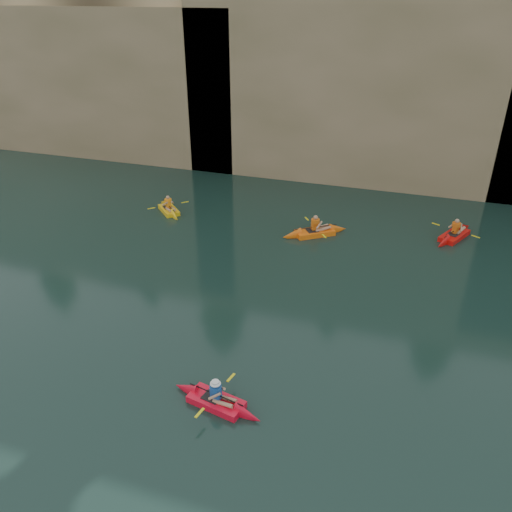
% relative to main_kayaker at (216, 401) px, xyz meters
% --- Properties ---
extents(ground, '(160.00, 160.00, 0.00)m').
position_rel_main_kayaker_xyz_m(ground, '(-0.08, -1.25, -0.15)').
color(ground, black).
rests_on(ground, ground).
extents(cliff, '(70.00, 16.00, 12.00)m').
position_rel_main_kayaker_xyz_m(cliff, '(-0.08, 28.75, 5.85)').
color(cliff, tan).
rests_on(cliff, ground).
extents(cliff_slab_west, '(26.00, 2.40, 10.56)m').
position_rel_main_kayaker_xyz_m(cliff_slab_west, '(-20.08, 21.35, 5.13)').
color(cliff_slab_west, '#9C805E').
rests_on(cliff_slab_west, ground).
extents(cliff_slab_center, '(24.00, 2.40, 11.40)m').
position_rel_main_kayaker_xyz_m(cliff_slab_center, '(1.92, 21.35, 5.55)').
color(cliff_slab_center, '#9C805E').
rests_on(cliff_slab_center, ground).
extents(sea_cave_west, '(4.50, 1.00, 4.00)m').
position_rel_main_kayaker_xyz_m(sea_cave_west, '(-18.08, 20.70, 1.85)').
color(sea_cave_west, black).
rests_on(sea_cave_west, ground).
extents(sea_cave_center, '(3.50, 1.00, 3.20)m').
position_rel_main_kayaker_xyz_m(sea_cave_center, '(-4.08, 20.70, 1.45)').
color(sea_cave_center, black).
rests_on(sea_cave_center, ground).
extents(sea_cave_east, '(5.00, 1.00, 4.50)m').
position_rel_main_kayaker_xyz_m(sea_cave_east, '(9.92, 20.70, 2.10)').
color(sea_cave_east, black).
rests_on(sea_cave_east, ground).
extents(main_kayaker, '(3.14, 2.08, 1.14)m').
position_rel_main_kayaker_xyz_m(main_kayaker, '(0.00, 0.00, 0.00)').
color(main_kayaker, red).
rests_on(main_kayaker, ground).
extents(kayaker_orange, '(3.32, 2.70, 1.34)m').
position_rel_main_kayaker_xyz_m(kayaker_orange, '(0.28, 12.59, 0.01)').
color(kayaker_orange, orange).
rests_on(kayaker_orange, ground).
extents(kayaker_red_far, '(2.29, 3.47, 1.28)m').
position_rel_main_kayaker_xyz_m(kayaker_red_far, '(7.05, 14.46, 0.01)').
color(kayaker_red_far, red).
rests_on(kayaker_red_far, ground).
extents(kayaker_yellow, '(2.61, 2.59, 1.21)m').
position_rel_main_kayaker_xyz_m(kayaker_yellow, '(-8.20, 12.95, -0.00)').
color(kayaker_yellow, yellow).
rests_on(kayaker_yellow, ground).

